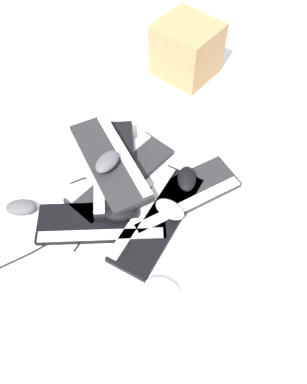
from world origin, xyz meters
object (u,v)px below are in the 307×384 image
object	(u,v)px
mouse_0	(107,162)
mouse_3	(120,212)
keyboard_1	(157,218)
mouse_7	(162,287)
cardboard_box	(187,50)
keyboard_2	(181,195)
keyboard_3	(121,175)
mouse_1	(105,135)
keyboard_0	(102,223)
keyboard_5	(110,161)
mouse_6	(170,209)
keyboard_4	(114,167)
mouse_2	(294,215)
mouse_4	(21,207)
mouse_5	(187,179)

from	to	relation	value
mouse_0	mouse_3	size ratio (longest dim) A/B	1.00
keyboard_1	mouse_7	world-z (taller)	mouse_7
cardboard_box	keyboard_2	bearing A→B (deg)	57.31
keyboard_1	keyboard_3	bearing A→B (deg)	-82.90
mouse_3	mouse_7	world-z (taller)	mouse_3
mouse_1	mouse_3	bearing A→B (deg)	141.28
keyboard_0	mouse_0	xyz separation A→B (m)	(-0.11, -0.16, 0.10)
keyboard_5	mouse_7	xyz separation A→B (m)	(0.06, 0.49, -0.05)
mouse_0	mouse_3	world-z (taller)	mouse_0
keyboard_5	mouse_3	xyz separation A→B (m)	(0.06, 0.20, -0.02)
keyboard_1	mouse_0	distance (m)	0.26
cardboard_box	mouse_6	bearing A→B (deg)	54.62
keyboard_4	mouse_6	distance (m)	0.28
mouse_2	keyboard_2	bearing A→B (deg)	146.25
keyboard_0	mouse_7	distance (m)	0.31
keyboard_1	cardboard_box	bearing A→B (deg)	-128.35
keyboard_2	keyboard_3	distance (m)	0.24
mouse_2	mouse_3	size ratio (longest dim) A/B	1.00
keyboard_4	mouse_4	xyz separation A→B (m)	(0.36, -0.01, -0.02)
keyboard_0	keyboard_4	world-z (taller)	keyboard_4
keyboard_2	keyboard_3	world-z (taller)	same
mouse_5	cardboard_box	xyz separation A→B (m)	(-0.34, -0.57, 0.07)
mouse_1	mouse_5	xyz separation A→B (m)	(-0.16, 0.36, 0.03)
keyboard_0	mouse_1	bearing A→B (deg)	-116.38
mouse_1	mouse_2	bearing A→B (deg)	-169.62
mouse_0	mouse_7	xyz separation A→B (m)	(0.04, 0.46, -0.09)
mouse_0	mouse_6	world-z (taller)	mouse_0
keyboard_3	mouse_5	size ratio (longest dim) A/B	4.23
keyboard_4	mouse_7	xyz separation A→B (m)	(0.07, 0.48, -0.02)
mouse_1	cardboard_box	xyz separation A→B (m)	(-0.50, -0.20, 0.10)
keyboard_5	mouse_6	distance (m)	0.29
keyboard_1	mouse_7	xyz separation A→B (m)	(0.11, 0.23, 0.01)
keyboard_1	mouse_0	world-z (taller)	mouse_0
mouse_6	keyboard_1	bearing A→B (deg)	53.89
keyboard_3	mouse_5	bearing A→B (deg)	141.34
keyboard_1	keyboard_4	distance (m)	0.26
keyboard_2	mouse_0	size ratio (longest dim) A/B	4.01
mouse_6	cardboard_box	distance (m)	0.80
keyboard_5	mouse_1	xyz separation A→B (m)	(-0.05, -0.17, -0.05)
keyboard_1	keyboard_4	size ratio (longest dim) A/B	0.98
keyboard_3	mouse_0	size ratio (longest dim) A/B	4.23
keyboard_0	mouse_2	distance (m)	0.67
keyboard_3	keyboard_4	world-z (taller)	keyboard_4
mouse_0	mouse_4	distance (m)	0.34
mouse_4	keyboard_5	bearing A→B (deg)	-152.19
keyboard_5	mouse_0	xyz separation A→B (m)	(0.02, 0.03, 0.04)
mouse_4	keyboard_4	bearing A→B (deg)	-153.58
keyboard_0	mouse_5	world-z (taller)	mouse_5
keyboard_0	cardboard_box	size ratio (longest dim) A/B	1.82
mouse_1	mouse_7	size ratio (longest dim) A/B	1.00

